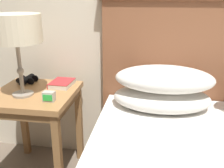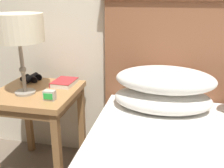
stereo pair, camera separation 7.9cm
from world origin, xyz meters
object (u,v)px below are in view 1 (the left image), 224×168
(nightstand, at_px, (35,105))
(alarm_clock, at_px, (49,96))
(binoculars_pair, at_px, (27,79))
(table_lamp, at_px, (15,30))
(book_on_nightstand, at_px, (62,83))

(nightstand, bearing_deg, alarm_clock, -40.08)
(binoculars_pair, distance_m, alarm_clock, 0.42)
(table_lamp, xyz_separation_m, book_on_nightstand, (0.18, 0.21, -0.39))
(binoculars_pair, height_order, alarm_clock, alarm_clock)
(book_on_nightstand, bearing_deg, alarm_clock, -85.94)
(table_lamp, xyz_separation_m, alarm_clock, (0.20, -0.07, -0.38))
(book_on_nightstand, xyz_separation_m, binoculars_pair, (-0.27, 0.03, 0.01))
(binoculars_pair, xyz_separation_m, alarm_clock, (0.29, -0.30, 0.01))
(nightstand, xyz_separation_m, alarm_clock, (0.16, -0.13, 0.12))
(book_on_nightstand, bearing_deg, table_lamp, -131.26)
(alarm_clock, bearing_deg, book_on_nightstand, 94.06)
(nightstand, height_order, table_lamp, table_lamp)
(nightstand, xyz_separation_m, table_lamp, (-0.04, -0.07, 0.50))
(nightstand, relative_size, table_lamp, 1.27)
(table_lamp, relative_size, binoculars_pair, 3.11)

